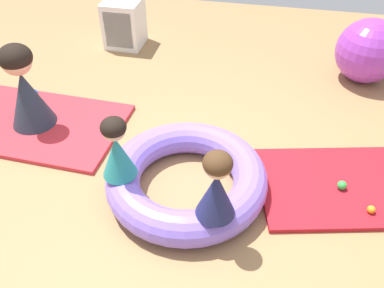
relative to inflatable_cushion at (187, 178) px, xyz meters
name	(u,v)px	position (x,y,z in m)	size (l,w,h in m)	color
ground_plane	(200,191)	(0.11, 0.01, -0.13)	(8.00, 8.00, 0.00)	#9E7549
gym_mat_front	(346,185)	(1.23, 0.29, -0.11)	(1.37, 0.87, 0.04)	#B21923
gym_mat_far_right	(36,124)	(-1.58, 0.52, -0.11)	(1.63, 0.99, 0.04)	red
inflatable_cushion	(187,178)	(0.00, 0.00, 0.00)	(1.25, 1.25, 0.26)	#8466E0
child_in_teal	(117,148)	(-0.46, -0.18, 0.37)	(0.32, 0.32, 0.50)	teal
child_in_navy	(217,186)	(0.28, -0.40, 0.38)	(0.36, 0.36, 0.51)	navy
adult_seated	(24,87)	(-1.58, 0.52, 0.29)	(0.49, 0.49, 0.79)	#232D3D
play_ball_blue	(34,93)	(-1.80, 0.91, -0.05)	(0.09, 0.09, 0.09)	blue
play_ball_green	(342,185)	(1.18, 0.22, -0.06)	(0.07, 0.07, 0.07)	green
play_ball_orange	(371,209)	(1.38, 0.02, -0.06)	(0.06, 0.06, 0.06)	orange
exercise_ball_large	(368,51)	(1.52, 2.05, 0.21)	(0.68, 0.68, 0.68)	purple
storage_cube	(124,24)	(-1.31, 2.30, 0.15)	(0.44, 0.44, 0.56)	white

